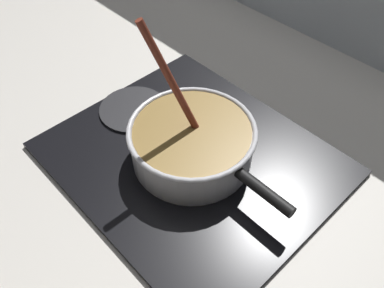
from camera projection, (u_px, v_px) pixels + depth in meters
ground at (90, 198)px, 0.81m from camera, size 2.40×1.60×0.04m
hob_plate at (192, 159)px, 0.85m from camera, size 0.56×0.48×0.01m
burner_ring at (192, 156)px, 0.84m from camera, size 0.19×0.19×0.01m
spare_burner at (133, 109)px, 0.94m from camera, size 0.16×0.16×0.01m
cooking_pan at (192, 142)px, 0.81m from camera, size 0.38×0.26×0.31m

